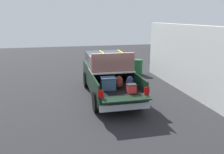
# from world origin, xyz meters

# --- Properties ---
(ground_plane) EXTENTS (40.00, 40.00, 0.00)m
(ground_plane) POSITION_xyz_m (0.00, 0.00, 0.00)
(ground_plane) COLOR #262628
(pickup_truck) EXTENTS (6.05, 2.06, 2.23)m
(pickup_truck) POSITION_xyz_m (0.38, 0.00, 0.98)
(pickup_truck) COLOR black
(pickup_truck) RESTS_ON ground_plane
(building_facade) EXTENTS (8.83, 0.36, 3.35)m
(building_facade) POSITION_xyz_m (-0.13, -3.97, 1.68)
(building_facade) COLOR white
(building_facade) RESTS_ON ground_plane
(trash_can) EXTENTS (0.60, 0.60, 0.98)m
(trash_can) POSITION_xyz_m (3.92, -2.82, 0.50)
(trash_can) COLOR #1E592D
(trash_can) RESTS_ON ground_plane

